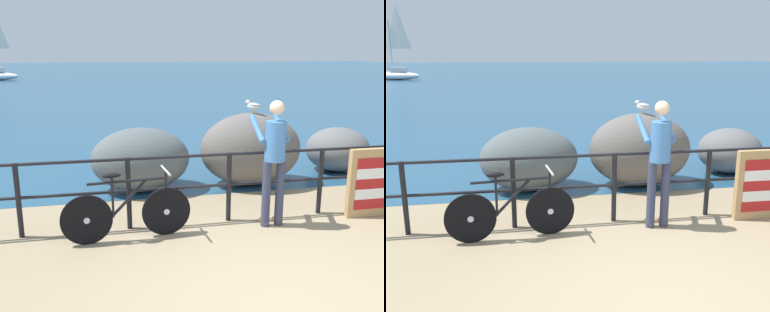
{
  "view_description": "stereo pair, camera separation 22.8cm",
  "coord_description": "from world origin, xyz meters",
  "views": [
    {
      "loc": [
        -1.7,
        -3.57,
        2.42
      ],
      "look_at": [
        -0.46,
        2.42,
        0.9
      ],
      "focal_mm": 39.68,
      "sensor_mm": 36.0,
      "label": 1
    },
    {
      "loc": [
        -1.47,
        -3.61,
        2.42
      ],
      "look_at": [
        -0.46,
        2.42,
        0.9
      ],
      "focal_mm": 39.68,
      "sensor_mm": 36.0,
      "label": 2
    }
  ],
  "objects": [
    {
      "name": "seagull",
      "position": [
        0.91,
        3.61,
        1.47
      ],
      "size": [
        0.27,
        0.31,
        0.23
      ],
      "rotation": [
        0.0,
        0.0,
        2.25
      ],
      "color": "gold",
      "rests_on": "breakwater_boulder_main"
    },
    {
      "name": "sea_surface",
      "position": [
        0.0,
        48.18,
        0.0
      ],
      "size": [
        120.0,
        90.0,
        0.01
      ],
      "primitive_type": "cube",
      "color": "navy",
      "rests_on": "ground_plane"
    },
    {
      "name": "breakwater_boulder_left",
      "position": [
        -1.12,
        3.71,
        0.56
      ],
      "size": [
        1.74,
        1.24,
        1.12
      ],
      "color": "#525A5C",
      "rests_on": "ground"
    },
    {
      "name": "person_at_railing",
      "position": [
        0.55,
        1.74,
        0.99
      ],
      "size": [
        0.44,
        0.64,
        1.78
      ],
      "rotation": [
        0.0,
        0.0,
        1.57
      ],
      "color": "#333851",
      "rests_on": "ground_plane"
    },
    {
      "name": "folded_deckchair_stack",
      "position": [
        2.17,
        1.77,
        0.52
      ],
      "size": [
        0.84,
        0.1,
        1.04
      ],
      "color": "tan",
      "rests_on": "ground_plane"
    },
    {
      "name": "ground_plane",
      "position": [
        0.0,
        20.0,
        -0.05
      ],
      "size": [
        120.0,
        120.0,
        0.1
      ],
      "primitive_type": "cube",
      "color": "#937F60"
    },
    {
      "name": "bicycle",
      "position": [
        -1.47,
        1.67,
        0.39
      ],
      "size": [
        1.7,
        0.48,
        0.92
      ],
      "rotation": [
        0.0,
        0.0,
        0.09
      ],
      "color": "black",
      "rests_on": "ground_plane"
    },
    {
      "name": "promenade_railing",
      "position": [
        0.0,
        2.02,
        0.64
      ],
      "size": [
        8.66,
        0.07,
        1.02
      ],
      "color": "black",
      "rests_on": "ground_plane"
    },
    {
      "name": "breakwater_boulder_main",
      "position": [
        0.89,
        3.65,
        0.66
      ],
      "size": [
        1.88,
        1.28,
        1.33
      ],
      "color": "#605B56",
      "rests_on": "ground"
    },
    {
      "name": "breakwater_boulder_right",
      "position": [
        2.96,
        4.15,
        0.45
      ],
      "size": [
        1.3,
        1.17,
        0.9
      ],
      "color": "slate",
      "rests_on": "ground"
    }
  ]
}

